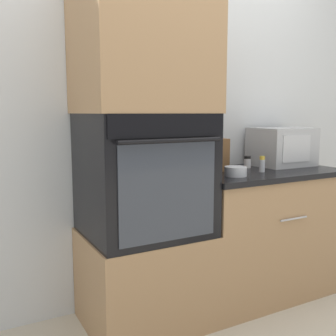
{
  "coord_description": "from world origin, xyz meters",
  "views": [
    {
      "loc": [
        -1.29,
        -1.73,
        1.26
      ],
      "look_at": [
        -0.24,
        0.21,
        0.95
      ],
      "focal_mm": 42.0,
      "sensor_mm": 36.0,
      "label": 1
    }
  ],
  "objects_px": {
    "wall_oven": "(144,174)",
    "condiment_jar_near": "(247,162)",
    "microwave": "(282,147)",
    "knife_block": "(216,154)",
    "condiment_jar_mid": "(262,164)",
    "bowl": "(236,171)"
  },
  "relations": [
    {
      "from": "wall_oven",
      "to": "condiment_jar_mid",
      "type": "relative_size",
      "value": 6.6
    },
    {
      "from": "knife_block",
      "to": "wall_oven",
      "type": "bearing_deg",
      "value": -167.66
    },
    {
      "from": "bowl",
      "to": "condiment_jar_mid",
      "type": "relative_size",
      "value": 1.31
    },
    {
      "from": "wall_oven",
      "to": "bowl",
      "type": "height_order",
      "value": "wall_oven"
    },
    {
      "from": "condiment_jar_near",
      "to": "condiment_jar_mid",
      "type": "bearing_deg",
      "value": -102.08
    },
    {
      "from": "condiment_jar_near",
      "to": "condiment_jar_mid",
      "type": "distance_m",
      "value": 0.2
    },
    {
      "from": "wall_oven",
      "to": "condiment_jar_mid",
      "type": "height_order",
      "value": "wall_oven"
    },
    {
      "from": "condiment_jar_near",
      "to": "condiment_jar_mid",
      "type": "relative_size",
      "value": 0.8
    },
    {
      "from": "wall_oven",
      "to": "microwave",
      "type": "xyz_separation_m",
      "value": [
        1.17,
        0.11,
        0.1
      ]
    },
    {
      "from": "microwave",
      "to": "condiment_jar_near",
      "type": "xyz_separation_m",
      "value": [
        -0.31,
        0.01,
        -0.1
      ]
    },
    {
      "from": "knife_block",
      "to": "condiment_jar_mid",
      "type": "relative_size",
      "value": 2.48
    },
    {
      "from": "wall_oven",
      "to": "condiment_jar_near",
      "type": "distance_m",
      "value": 0.87
    },
    {
      "from": "wall_oven",
      "to": "bowl",
      "type": "xyz_separation_m",
      "value": [
        0.56,
        -0.13,
        -0.01
      ]
    },
    {
      "from": "microwave",
      "to": "wall_oven",
      "type": "bearing_deg",
      "value": -174.67
    },
    {
      "from": "wall_oven",
      "to": "bowl",
      "type": "bearing_deg",
      "value": -12.64
    },
    {
      "from": "wall_oven",
      "to": "condiment_jar_near",
      "type": "xyz_separation_m",
      "value": [
        0.86,
        0.12,
        0.01
      ]
    },
    {
      "from": "microwave",
      "to": "bowl",
      "type": "height_order",
      "value": "microwave"
    },
    {
      "from": "wall_oven",
      "to": "bowl",
      "type": "distance_m",
      "value": 0.57
    },
    {
      "from": "bowl",
      "to": "condiment_jar_near",
      "type": "xyz_separation_m",
      "value": [
        0.3,
        0.25,
        0.01
      ]
    },
    {
      "from": "knife_block",
      "to": "condiment_jar_mid",
      "type": "distance_m",
      "value": 0.31
    },
    {
      "from": "knife_block",
      "to": "microwave",
      "type": "bearing_deg",
      "value": -2.13
    },
    {
      "from": "microwave",
      "to": "bowl",
      "type": "distance_m",
      "value": 0.66
    }
  ]
}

